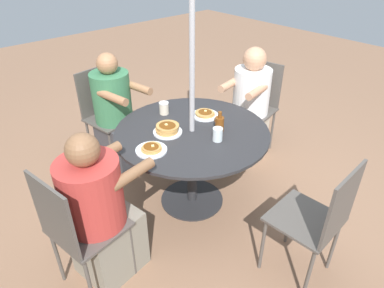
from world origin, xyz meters
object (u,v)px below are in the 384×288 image
diner_north (100,216)px  diner_west (116,118)px  patio_table (192,144)px  pancake_plate_a (205,114)px  patio_chair_west (104,110)px  drinking_glass_a (218,134)px  patio_chair_east (319,218)px  pancake_plate_c (167,129)px  coffee_cup (164,108)px  patio_chair_south (257,102)px  pancake_plate_b (151,149)px  syrup_bottle (219,123)px  patio_chair_north (76,227)px  diner_south (248,110)px

diner_north → diner_west: 1.31m
patio_table → pancake_plate_a: size_ratio=5.38×
diner_north → patio_chair_west: bearing=140.0°
drinking_glass_a → patio_chair_east: bearing=-178.6°
pancake_plate_c → coffee_cup: 0.33m
patio_chair_south → pancake_plate_a: (-0.10, 0.84, 0.19)m
pancake_plate_a → drinking_glass_a: drinking_glass_a is taller
pancake_plate_a → pancake_plate_b: same height
patio_table → drinking_glass_a: size_ratio=11.93×
syrup_bottle → drinking_glass_a: 0.15m
pancake_plate_a → coffee_cup: coffee_cup is taller
patio_chair_north → patio_chair_east: (-0.92, -1.15, 0.00)m
patio_chair_west → pancake_plate_a: patio_chair_west is taller
patio_chair_east → coffee_cup: (1.47, 0.05, 0.22)m
coffee_cup → pancake_plate_c: bearing=146.6°
patio_table → patio_chair_north: 1.10m
diner_north → syrup_bottle: bearing=81.1°
patio_chair_north → patio_chair_south: same height
patio_table → diner_south: bearing=-79.0°
diner_west → pancake_plate_c: diner_west is taller
diner_south → pancake_plate_c: diner_south is taller
diner_south → patio_chair_west: (0.91, 1.09, 0.02)m
diner_south → drinking_glass_a: bearing=104.4°
diner_north → diner_south: 1.86m
patio_chair_east → diner_west: (2.02, 0.21, -0.02)m
patio_chair_north → pancake_plate_a: bearing=92.8°
diner_south → diner_north: bearing=89.1°
pancake_plate_a → pancake_plate_c: size_ratio=1.00×
pancake_plate_b → patio_chair_west: bearing=-11.5°
pancake_plate_a → patio_chair_north: bearing=102.1°
patio_chair_south → pancake_plate_c: 1.27m
diner_north → patio_chair_south: bearing=90.9°
diner_north → pancake_plate_a: (0.26, -1.16, 0.23)m
pancake_plate_c → patio_chair_south: bearing=-84.8°
patio_chair_south → patio_chair_west: (0.88, 1.26, 0.00)m
diner_north → coffee_cup: bearing=110.0°
diner_south → drinking_glass_a: 0.99m
pancake_plate_b → pancake_plate_c: bearing=-62.9°
patio_chair_west → syrup_bottle: (-1.23, -0.34, 0.23)m
diner_south → syrup_bottle: (-0.32, 0.76, 0.26)m
patio_chair_west → drinking_glass_a: size_ratio=9.24×
patio_chair_west → pancake_plate_c: bearing=81.5°
pancake_plate_a → patio_chair_west: bearing=23.4°
diner_south → coffee_cup: 0.95m
patio_chair_south → pancake_plate_b: size_ratio=4.17×
coffee_cup → diner_south: bearing=-102.1°
diner_north → pancake_plate_a: diner_north is taller
patio_chair_south → diner_west: diner_west is taller
pancake_plate_a → pancake_plate_c: pancake_plate_c is taller
patio_chair_north → diner_north: diner_north is taller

